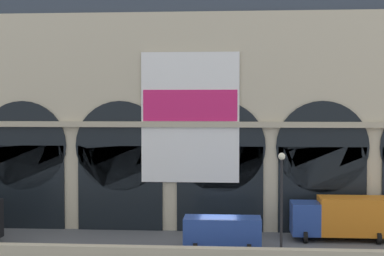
{
  "coord_description": "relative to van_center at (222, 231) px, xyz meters",
  "views": [
    {
      "loc": [
        0.9,
        -38.01,
        9.83
      ],
      "look_at": [
        -2.16,
        5.0,
        8.0
      ],
      "focal_mm": 52.44,
      "sensor_mm": 36.0,
      "label": 1
    }
  ],
  "objects": [
    {
      "name": "ground_plane",
      "position": [
        -0.29,
        0.48,
        -1.25
      ],
      "size": [
        200.0,
        200.0,
        0.0
      ],
      "primitive_type": "plane",
      "color": "#54565B"
    },
    {
      "name": "street_lamp_quayside",
      "position": [
        3.64,
        -3.46,
        3.17
      ],
      "size": [
        0.44,
        0.44,
        6.9
      ],
      "color": "black",
      "rests_on": "ground"
    },
    {
      "name": "station_building",
      "position": [
        -0.26,
        7.83,
        9.28
      ],
      "size": [
        48.18,
        5.1,
        21.77
      ],
      "color": "beige",
      "rests_on": "ground"
    },
    {
      "name": "box_truck_mideast",
      "position": [
        8.79,
        3.28,
        0.45
      ],
      "size": [
        7.5,
        2.91,
        3.12
      ],
      "color": "#28479E",
      "rests_on": "ground"
    },
    {
      "name": "van_center",
      "position": [
        0.0,
        0.0,
        0.0
      ],
      "size": [
        5.2,
        2.48,
        2.2
      ],
      "color": "#28479E",
      "rests_on": "ground"
    }
  ]
}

